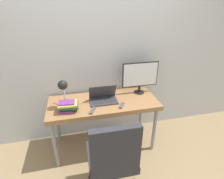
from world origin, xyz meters
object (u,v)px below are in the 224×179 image
object	(u,v)px
laptop	(103,98)
book_stack	(68,106)
monitor	(140,76)
desk_lamp	(63,87)
office_chair	(113,156)

from	to	relation	value
laptop	book_stack	distance (m)	0.48
monitor	book_stack	xyz separation A→B (m)	(-1.03, -0.27, -0.20)
laptop	monitor	distance (m)	0.62
laptop	desk_lamp	bearing A→B (deg)	-176.68
monitor	desk_lamp	world-z (taller)	monitor
laptop	desk_lamp	distance (m)	0.55
office_chair	book_stack	size ratio (longest dim) A/B	4.15
laptop	desk_lamp	size ratio (longest dim) A/B	0.98
office_chair	book_stack	world-z (taller)	office_chair
monitor	office_chair	world-z (taller)	monitor
desk_lamp	laptop	bearing A→B (deg)	3.32
desk_lamp	book_stack	world-z (taller)	desk_lamp
monitor	office_chair	bearing A→B (deg)	-123.78
monitor	book_stack	world-z (taller)	monitor
desk_lamp	monitor	bearing A→B (deg)	8.65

